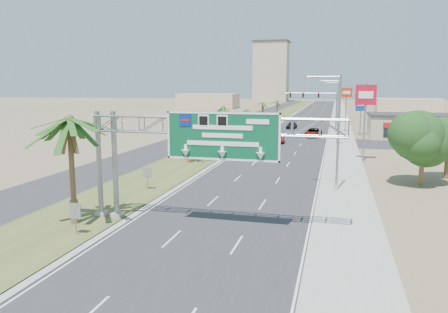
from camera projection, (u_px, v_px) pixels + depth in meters
ground at (156, 297)px, 18.94m from camera, size 600.00×600.00×0.00m
road at (310, 118)px, 124.09m from camera, size 12.00×300.00×0.02m
sidewalk_right at (341, 119)px, 121.99m from camera, size 4.00×300.00×0.10m
median_grass at (275, 118)px, 126.55m from camera, size 7.00×300.00×0.12m
opposing_road at (251, 117)px, 128.29m from camera, size 8.00×300.00×0.02m
sign_gantry at (200, 134)px, 27.73m from camera, size 16.75×1.24×7.50m
palm_near at (69, 120)px, 27.76m from camera, size 5.70×5.70×8.35m
palm_row_b at (189, 122)px, 51.10m from camera, size 3.99×3.99×5.95m
palm_row_c at (223, 109)px, 66.27m from camera, size 3.99×3.99×6.75m
palm_row_d at (247, 111)px, 83.67m from camera, size 3.99×3.99×5.45m
palm_row_e at (263, 103)px, 101.73m from camera, size 3.99×3.99×6.15m
palm_row_f at (277, 102)px, 125.69m from camera, size 3.99×3.99×5.75m
streetlight_near at (336, 138)px, 37.42m from camera, size 3.27×0.44×10.00m
streetlight_mid at (337, 115)px, 66.10m from camera, size 3.27×0.44×10.00m
streetlight_far at (337, 105)px, 100.52m from camera, size 3.27×0.44×10.00m
signal_mast at (326, 108)px, 85.69m from camera, size 10.28×0.71×8.00m
store_building at (423, 127)px, 76.29m from camera, size 18.00×10.00×4.00m
oak_near at (424, 137)px, 39.38m from camera, size 4.50×4.50×6.80m
median_signback_a at (75, 213)px, 26.37m from camera, size 0.75×0.08×2.08m
median_signback_b at (147, 174)px, 38.01m from camera, size 0.75×0.08×2.08m
tower_distant at (271, 72)px, 263.03m from camera, size 20.00×16.00×35.00m
building_distant_left at (208, 101)px, 182.51m from camera, size 24.00×14.00×6.00m
building_distant_right at (407, 106)px, 144.97m from camera, size 20.00×12.00×5.00m
car_left_lane at (240, 147)px, 60.57m from camera, size 1.98×4.17×1.38m
car_mid_lane at (280, 138)px, 70.47m from camera, size 1.90×4.46×1.43m
car_right_lane at (313, 133)px, 78.15m from camera, size 3.09×5.86×1.57m
car_far at (292, 126)px, 94.01m from camera, size 2.19×4.76×1.35m
pole_sign_red_near at (366, 100)px, 51.92m from camera, size 2.42×0.54×9.44m
pole_sign_blue at (361, 105)px, 80.45m from camera, size 1.98×0.96×7.73m
pole_sign_red_far at (346, 96)px, 85.82m from camera, size 2.20×0.90×8.93m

